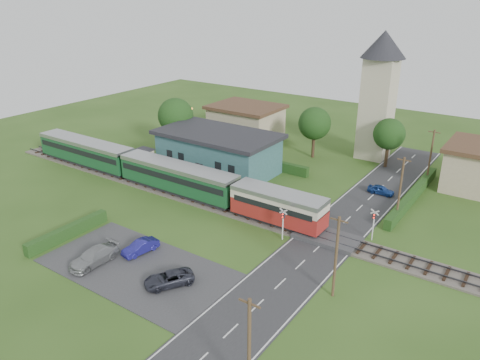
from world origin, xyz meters
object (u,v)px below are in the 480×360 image
Objects in this scene: station_building at (218,151)px; crossing_signal_far at (374,220)px; car_park_blue at (140,247)px; pedestrian_far at (145,163)px; crossing_signal_near at (283,220)px; car_on_road at (381,190)px; church_tower at (380,86)px; train at (158,172)px; pedestrian_near at (234,188)px; house_west at (246,122)px; car_park_silver at (94,257)px; equipment_hut at (144,159)px; car_park_dark at (169,279)px.

station_building is 24.51m from crossing_signal_far.
pedestrian_far is at bearing 143.63° from car_park_blue.
crossing_signal_near is 1.06× the size of car_on_road.
church_tower is 33.50m from pedestrian_far.
church_tower reaches higher than train.
pedestrian_near reaches higher than pedestrian_far.
house_west is at bearing 96.71° from train.
car_park_silver is (7.27, -15.71, -1.41)m from train.
pedestrian_far reaches higher than car_on_road.
equipment_hut is 30.45m from car_on_road.
car_park_silver is (4.97, -24.70, -1.93)m from station_building.
house_west is at bearing 147.48° from car_park_dark.
church_tower is at bearing 110.02° from crossing_signal_far.
church_tower reaches higher than pedestrian_far.
car_park_silver is 7.73m from car_park_dark.
crossing_signal_near reaches higher than pedestrian_far.
church_tower is at bearing 87.61° from car_park_blue.
station_building is 4.53× the size of car_park_blue.
equipment_hut is 1.62× the size of pedestrian_far.
church_tower is 5.37× the size of crossing_signal_near.
car_park_silver is at bearing -103.52° from church_tower.
station_building reaches higher than crossing_signal_near.
car_park_blue is 2.12× the size of pedestrian_near.
car_on_road is at bearing -117.28° from pedestrian_near.
car_park_silver is at bearing 107.77° from pedestrian_near.
car_park_silver is (12.97, -18.91, -0.98)m from equipment_hut.
equipment_hut is 0.78× the size of crossing_signal_near.
crossing_signal_far is at bearing 88.88° from car_park_dark.
car_on_road is at bearing 30.69° from train.
pedestrian_near is at bearing -108.94° from church_tower.
house_west is at bearing 105.37° from car_park_silver.
equipment_hut is at bearing 77.98° from pedestrian_far.
church_tower is 16.69m from car_on_road.
car_on_road is at bearing -65.71° from church_tower.
station_building is 14.87m from house_west.
house_west is at bearing 81.38° from equipment_hut.
train is at bearing 40.40° from pedestrian_near.
station_building is 22.29m from car_park_blue.
church_tower is at bearing 48.59° from station_building.
church_tower is at bearing 118.83° from car_park_dark.
house_west is at bearing 109.65° from station_building.
car_park_dark is (14.87, -14.33, -1.53)m from train.
equipment_hut is at bearing 22.27° from pedestrian_near.
crossing_signal_far is at bearing -164.83° from car_on_road.
house_west is 35.26m from crossing_signal_far.
house_west is 3.30× the size of crossing_signal_far.
car_park_blue is (9.29, -12.07, -1.52)m from train.
church_tower reaches higher than house_west.
house_west is 23.61m from pedestrian_near.
pedestrian_near is at bearing -59.36° from house_west.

